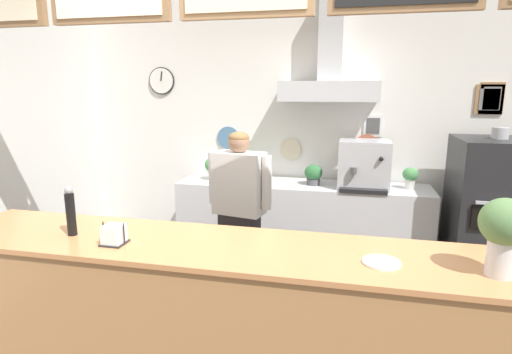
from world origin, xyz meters
TOP-DOWN VIEW (x-y plane):
  - back_wall_assembly at (0.02, 2.04)m, footprint 4.85×2.34m
  - service_counter at (0.00, -0.31)m, footprint 3.54×0.66m
  - back_prep_counter at (0.13, 1.81)m, footprint 2.59×0.58m
  - pizza_oven at (1.88, 1.61)m, footprint 0.69×0.75m
  - shop_worker at (-0.27, 0.81)m, footprint 0.56×0.30m
  - espresso_machine at (0.74, 1.78)m, footprint 0.49×0.47m
  - potted_rosemary at (0.25, 1.79)m, footprint 0.18×0.18m
  - potted_basil at (-0.48, 1.78)m, footprint 0.25×0.25m
  - potted_thyme at (-0.82, 1.79)m, footprint 0.19×0.19m
  - potted_oregano at (1.19, 1.82)m, footprint 0.15×0.15m
  - pepper_grinder at (-0.99, -0.36)m, footprint 0.05×0.05m
  - napkin_holder at (-0.66, -0.43)m, footprint 0.13×0.13m
  - condiment_plate at (0.79, -0.37)m, footprint 0.19×0.19m
  - basil_vase at (1.31, -0.40)m, footprint 0.22×0.22m

SIDE VIEW (x-z plane):
  - back_prep_counter at x=0.13m, z-range -0.01..0.92m
  - service_counter at x=0.00m, z-range 0.00..1.05m
  - pizza_oven at x=1.88m, z-range -0.05..1.52m
  - shop_worker at x=-0.27m, z-range 0.05..1.62m
  - potted_rosemary at x=0.25m, z-range 0.94..1.15m
  - condiment_plate at x=0.79m, z-range 1.05..1.06m
  - potted_oregano at x=1.19m, z-range 0.95..1.16m
  - potted_thyme at x=-0.82m, z-range 0.95..1.20m
  - potted_basil at x=-0.48m, z-range 0.95..1.24m
  - napkin_holder at x=-0.66m, z-range 1.04..1.16m
  - espresso_machine at x=0.74m, z-range 0.93..1.40m
  - pepper_grinder at x=-0.99m, z-range 1.05..1.34m
  - basil_vase at x=1.31m, z-range 1.08..1.45m
  - back_wall_assembly at x=0.02m, z-range 0.11..3.05m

